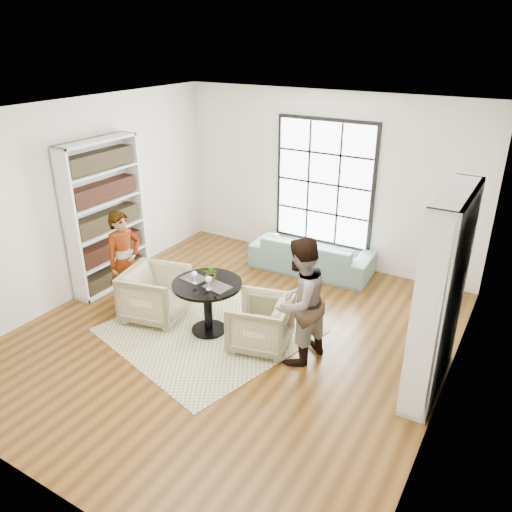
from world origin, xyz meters
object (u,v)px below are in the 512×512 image
Objects in this scene: sofa at (312,254)px; wine_glass_right at (209,280)px; wine_glass_left at (194,275)px; person_left at (125,261)px; armchair_left at (156,294)px; pedestal_table at (208,297)px; armchair_right at (260,323)px; flower_centerpiece at (211,274)px; person_right at (299,302)px.

sofa is 10.82× the size of wine_glass_right.
wine_glass_left is 0.93× the size of wine_glass_right.
person_left is 1.56m from wine_glass_right.
wine_glass_right is at bearing -106.42° from armchair_left.
pedestal_table is 4.93× the size of wine_glass_right.
pedestal_table is 0.37m from wine_glass_left.
armchair_right is at bearing 3.86° from pedestal_table.
wine_glass_left is 0.23m from flower_centerpiece.
armchair_left is at bearing -174.82° from pedestal_table.
wine_glass_right is 0.23m from flower_centerpiece.
sofa is at bearing 78.16° from wine_glass_left.
flower_centerpiece is (1.45, 0.15, 0.10)m from person_left.
person_right is at bearing 2.30° from pedestal_table.
pedestal_table is 5.32× the size of wine_glass_left.
armchair_left is (-0.87, -0.08, -0.17)m from pedestal_table.
flower_centerpiece is (-0.38, -2.45, 0.57)m from sofa.
flower_centerpiece is at bearing -72.45° from person_left.
wine_glass_right is (1.55, -0.06, 0.12)m from person_left.
armchair_left is 1.13m from wine_glass_right.
wine_glass_right is at bearing -10.34° from wine_glass_left.
person_left is (-0.55, 0.00, 0.39)m from armchair_left.
wine_glass_right is (0.13, -0.14, 0.35)m from pedestal_table.
flower_centerpiece is at bearing -93.72° from armchair_left.
person_left reaches higher than armchair_left.
wine_glass_right is at bearing -69.17° from person_right.
sofa is 2.90m from armchair_left.
person_right is 8.61× the size of wine_glass_right.
wine_glass_left is (1.29, -0.01, 0.11)m from person_left.
person_left is at bearing -75.24° from person_right.
armchair_right reaches higher than sofa.
wine_glass_left reaches higher than armchair_right.
wine_glass_left is at bearing -103.78° from armchair_left.
person_right is 7.18× the size of flower_centerpiece.
wine_glass_right is (-0.28, -2.65, 0.59)m from sofa.
armchair_right is at bearing -74.95° from person_left.
pedestal_table is at bearing -75.19° from person_left.
armchair_right is at bearing 15.73° from wine_glass_right.
sofa is at bearing -23.58° from person_left.
person_right is at bearing 8.82° from wine_glass_right.
armchair_left reaches higher than pedestal_table.
armchair_right is 0.50× the size of person_left.
armchair_left is 0.89m from wine_glass_left.
wine_glass_right is at bearing -80.45° from person_left.
person_right reaches higher than wine_glass_left.
pedestal_table is 1.23× the size of armchair_right.
armchair_left reaches higher than armchair_right.
pedestal_table is 1.38m from person_right.
pedestal_table is at bearing -111.80° from flower_centerpiece.
armchair_left is 4.71× the size of wine_glass_left.
person_left is at bearing 51.70° from sofa.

